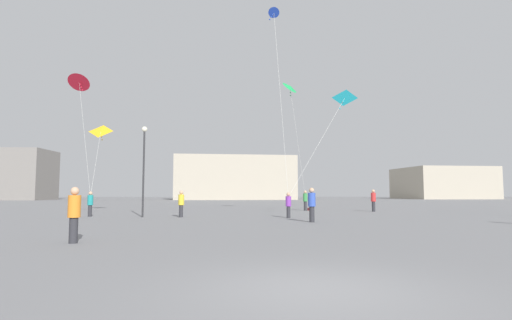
% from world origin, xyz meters
% --- Properties ---
extents(ground_plane, '(300.00, 300.00, 0.00)m').
position_xyz_m(ground_plane, '(0.00, 0.00, 0.00)').
color(ground_plane, slate).
extents(person_in_green, '(0.39, 0.39, 1.77)m').
position_xyz_m(person_in_green, '(5.00, 28.63, 0.97)').
color(person_in_green, '#2D2D33').
rests_on(person_in_green, ground_plane).
extents(person_in_orange, '(0.38, 0.38, 1.76)m').
position_xyz_m(person_in_orange, '(-6.32, 6.37, 0.96)').
color(person_in_orange, '#2D2D33').
rests_on(person_in_orange, ground_plane).
extents(person_in_teal, '(0.36, 0.36, 1.66)m').
position_xyz_m(person_in_teal, '(-10.79, 20.51, 0.91)').
color(person_in_teal, '#2D2D33').
rests_on(person_in_teal, ground_plane).
extents(person_in_red, '(0.40, 0.40, 1.84)m').
position_xyz_m(person_in_red, '(10.37, 26.47, 1.01)').
color(person_in_red, '#2D2D33').
rests_on(person_in_red, ground_plane).
extents(person_in_yellow, '(0.37, 0.37, 1.71)m').
position_xyz_m(person_in_yellow, '(-4.71, 19.57, 0.94)').
color(person_in_yellow, '#2D2D33').
rests_on(person_in_yellow, ground_plane).
extents(person_in_purple, '(0.35, 0.35, 1.59)m').
position_xyz_m(person_in_purple, '(2.10, 18.42, 0.87)').
color(person_in_purple, '#2D2D33').
rests_on(person_in_purple, ground_plane).
extents(person_in_blue, '(0.40, 0.40, 1.84)m').
position_xyz_m(person_in_blue, '(2.86, 14.77, 1.01)').
color(person_in_blue, '#2D2D33').
rests_on(person_in_blue, ground_plane).
extents(kite_cyan_delta, '(4.69, 1.52, 7.01)m').
position_xyz_m(kite_cyan_delta, '(6.05, 19.56, 7.84)').
color(kite_cyan_delta, '#1EB2C6').
extents(kite_crimson_diamond, '(1.44, 1.71, 7.97)m').
position_xyz_m(kite_crimson_diamond, '(-11.37, 19.44, 8.73)').
color(kite_crimson_diamond, red).
extents(kite_amber_delta, '(2.21, 6.31, 5.70)m').
position_xyz_m(kite_amber_delta, '(-12.17, 26.27, 6.50)').
color(kite_amber_delta, yellow).
extents(kite_cobalt_diamond, '(1.21, 1.22, 12.66)m').
position_xyz_m(kite_cobalt_diamond, '(1.32, 19.24, 13.30)').
color(kite_cobalt_diamond, blue).
extents(kite_emerald_diamond, '(2.53, 3.40, 9.68)m').
position_xyz_m(kite_emerald_diamond, '(3.37, 26.14, 10.39)').
color(kite_emerald_diamond, green).
extents(building_centre_hall, '(27.90, 10.38, 10.01)m').
position_xyz_m(building_centre_hall, '(-1.00, 85.12, 5.01)').
color(building_centre_hall, '#B2A893').
rests_on(building_centre_hall, ground_plane).
extents(building_right_hall, '(21.57, 19.16, 8.03)m').
position_xyz_m(building_right_hall, '(53.00, 94.91, 4.01)').
color(building_right_hall, '#B2A893').
rests_on(building_right_hall, ground_plane).
extents(lamppost_east, '(0.36, 0.36, 5.90)m').
position_xyz_m(lamppost_east, '(-7.18, 19.68, 3.86)').
color(lamppost_east, '#2D2D30').
rests_on(lamppost_east, ground_plane).
extents(handbag_beside_flyer, '(0.27, 0.35, 0.24)m').
position_xyz_m(handbag_beside_flyer, '(5.35, 28.73, 0.12)').
color(handbag_beside_flyer, maroon).
rests_on(handbag_beside_flyer, ground_plane).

